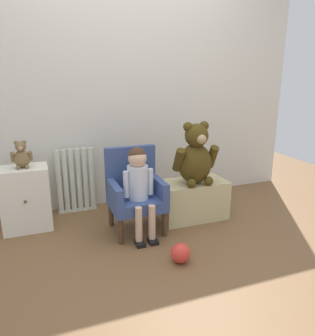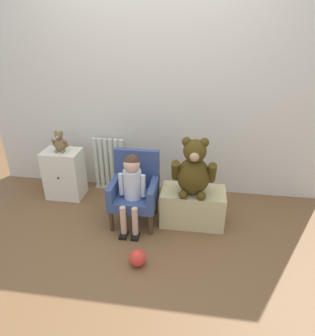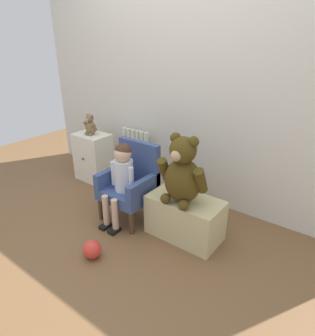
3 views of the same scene
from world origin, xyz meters
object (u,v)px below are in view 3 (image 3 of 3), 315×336
small_dresser (93,157)px  small_teddy_bear (90,126)px  low_bench (185,218)px  large_teddy_bear (183,173)px  child_figure (122,173)px  toy_ball (92,249)px  child_armchair (131,182)px  radiator (136,157)px

small_dresser → small_teddy_bear: (0.01, -0.01, 0.38)m
small_dresser → low_bench: bearing=-11.8°
low_bench → large_teddy_bear: (-0.01, -0.05, 0.42)m
child_figure → low_bench: (0.57, 0.14, -0.31)m
small_dresser → small_teddy_bear: size_ratio=2.39×
small_teddy_bear → toy_ball: 1.52m
low_bench → toy_ball: (-0.42, -0.66, -0.11)m
child_armchair → low_bench: bearing=3.0°
large_teddy_bear → radiator: bearing=149.4°
radiator → toy_ball: (0.58, -1.20, -0.24)m
small_dresser → toy_ball: bearing=-43.1°
child_figure → small_teddy_bear: bearing=153.3°
radiator → small_dresser: radiator is taller
child_figure → small_teddy_bear: 0.99m
child_armchair → low_bench: (0.57, 0.03, -0.17)m
large_teddy_bear → child_armchair: bearing=178.1°
low_bench → radiator: bearing=151.7°
small_dresser → low_bench: (1.45, -0.30, -0.10)m
child_figure → radiator: bearing=122.2°
radiator → small_dresser: bearing=-152.5°
toy_ball → radiator: bearing=115.7°
small_dresser → child_figure: 1.01m
radiator → child_figure: bearing=-57.8°
radiator → child_armchair: size_ratio=0.89×
low_bench → large_teddy_bear: large_teddy_bear is taller
large_teddy_bear → small_teddy_bear: 1.47m
small_dresser → large_teddy_bear: 1.51m
small_dresser → large_teddy_bear: size_ratio=1.00×
child_armchair → small_dresser: bearing=159.4°
child_armchair → large_teddy_bear: (0.56, -0.02, 0.25)m
small_dresser → toy_ball: size_ratio=3.87×
low_bench → small_teddy_bear: 1.54m
child_figure → toy_ball: bearing=-74.0°
radiator → small_dresser: (-0.45, -0.24, -0.03)m
low_bench → child_armchair: bearing=-177.0°
child_armchair → toy_ball: 0.71m
radiator → toy_ball: bearing=-64.3°
small_dresser → child_figure: bearing=-26.8°
child_figure → low_bench: child_figure is taller
small_teddy_bear → small_dresser: bearing=139.5°
small_dresser → child_armchair: child_armchair is taller
radiator → large_teddy_bear: (0.99, -0.58, 0.29)m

